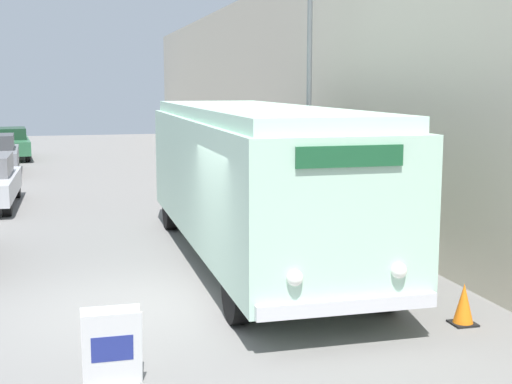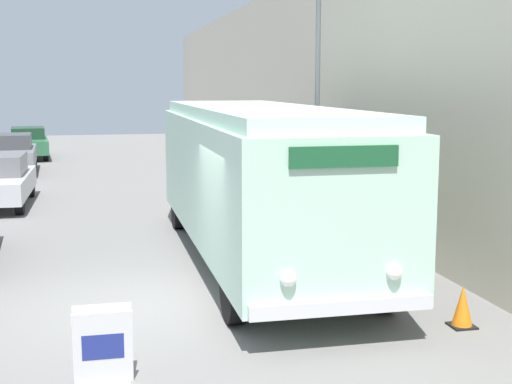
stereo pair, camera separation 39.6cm
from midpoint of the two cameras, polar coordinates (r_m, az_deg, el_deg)
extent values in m
plane|color=slate|center=(11.70, -8.53, -9.08)|extent=(80.00, 80.00, 0.00)
cube|color=beige|center=(22.12, 4.64, 8.25)|extent=(0.30, 60.00, 6.80)
cylinder|color=black|center=(10.71, -0.71, -7.90)|extent=(0.28, 0.99, 0.99)
cylinder|color=black|center=(11.42, 11.10, -7.01)|extent=(0.28, 0.99, 0.99)
cylinder|color=black|center=(17.66, -5.57, -1.33)|extent=(0.28, 0.99, 0.99)
cylinder|color=black|center=(18.10, 1.90, -1.05)|extent=(0.28, 0.99, 0.99)
cube|color=#B2DBC1|center=(14.17, 0.95, 1.09)|extent=(2.69, 10.03, 2.37)
cube|color=silver|center=(14.06, 0.96, 6.37)|extent=(2.47, 9.62, 0.24)
cube|color=silver|center=(9.65, 8.11, -9.11)|extent=(2.56, 0.12, 0.20)
sphere|color=white|center=(9.33, 3.82, -6.92)|extent=(0.22, 0.22, 0.22)
sphere|color=white|center=(9.84, 12.16, -6.27)|extent=(0.22, 0.22, 0.22)
cube|color=#19512D|center=(9.28, 8.29, 2.81)|extent=(1.48, 0.06, 0.28)
cube|color=gray|center=(8.97, -10.78, -14.77)|extent=(0.63, 0.20, 0.01)
cube|color=white|center=(8.72, -10.84, -12.20)|extent=(0.70, 0.19, 0.93)
cube|color=white|center=(8.87, -10.88, -11.83)|extent=(0.70, 0.19, 0.93)
cube|color=navy|center=(8.70, -10.84, -12.09)|extent=(0.49, 0.06, 0.33)
cylinder|color=#595E60|center=(17.18, 5.61, 8.58)|extent=(0.12, 0.12, 7.07)
cylinder|color=black|center=(20.43, -17.87, -0.85)|extent=(0.22, 0.64, 0.64)
cylinder|color=black|center=(23.58, -17.13, 0.41)|extent=(0.22, 0.64, 0.64)
cylinder|color=black|center=(28.37, -17.19, 1.80)|extent=(0.22, 0.70, 0.70)
cylinder|color=black|center=(31.49, -17.04, 2.45)|extent=(0.22, 0.70, 0.70)
cube|color=slate|center=(29.93, -18.69, 2.70)|extent=(2.11, 4.63, 0.65)
cube|color=#3F4043|center=(29.99, -18.73, 3.87)|extent=(1.70, 2.12, 0.56)
cylinder|color=black|center=(34.27, -18.65, 2.80)|extent=(0.22, 0.64, 0.64)
cylinder|color=black|center=(34.28, -16.13, 2.92)|extent=(0.22, 0.64, 0.64)
cylinder|color=black|center=(37.55, -18.60, 3.28)|extent=(0.22, 0.64, 0.64)
cylinder|color=black|center=(37.56, -16.30, 3.38)|extent=(0.22, 0.64, 0.64)
cube|color=#2D6642|center=(35.88, -17.44, 3.61)|extent=(2.18, 4.84, 0.64)
cube|color=#193824|center=(35.95, -17.49, 4.54)|extent=(1.68, 2.24, 0.52)
cube|color=black|center=(11.16, 17.13, -10.19)|extent=(0.36, 0.36, 0.03)
cone|color=orange|center=(11.06, 17.21, -8.65)|extent=(0.30, 0.30, 0.60)
camera|label=1|loc=(0.20, -89.02, 0.15)|focal=50.00mm
camera|label=2|loc=(0.20, 90.98, -0.15)|focal=50.00mm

